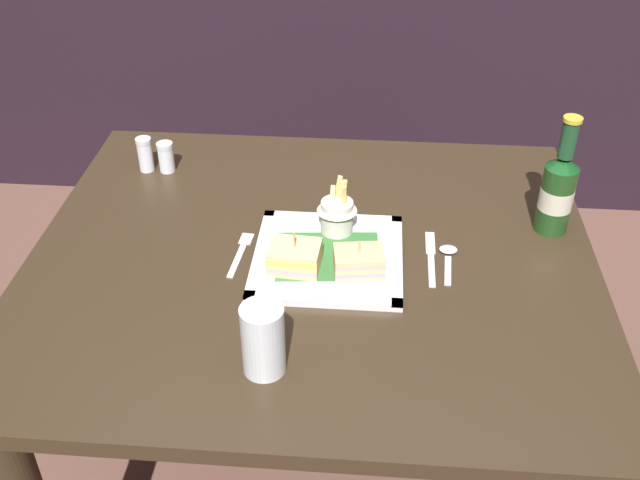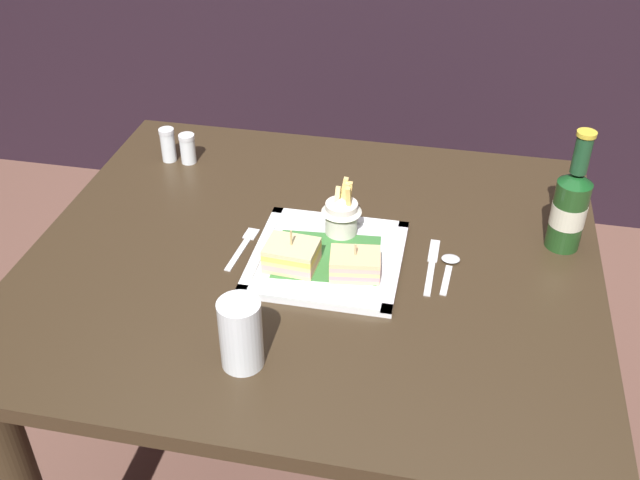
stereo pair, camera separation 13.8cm
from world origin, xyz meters
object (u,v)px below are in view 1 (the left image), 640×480
(dining_table, at_px, (312,311))
(water_glass, at_px, (263,343))
(spoon, at_px, (448,254))
(fork, at_px, (241,252))
(salt_shaker, at_px, (145,156))
(beer_bottle, at_px, (558,190))
(knife, at_px, (431,256))
(pepper_shaker, at_px, (166,159))
(sandwich_half_right, at_px, (359,262))
(fries_cup, at_px, (337,210))
(sandwich_half_left, at_px, (294,257))
(square_plate, at_px, (328,258))

(dining_table, relative_size, water_glass, 8.85)
(spoon, bearing_deg, fork, -177.36)
(dining_table, height_order, salt_shaker, salt_shaker)
(dining_table, height_order, water_glass, water_glass)
(beer_bottle, height_order, fork, beer_bottle)
(knife, distance_m, pepper_shaker, 0.64)
(dining_table, xyz_separation_m, beer_bottle, (0.47, 0.12, 0.23))
(beer_bottle, distance_m, salt_shaker, 0.89)
(knife, xyz_separation_m, pepper_shaker, (-0.58, 0.28, 0.03))
(beer_bottle, bearing_deg, sandwich_half_right, -154.17)
(fork, xyz_separation_m, salt_shaker, (-0.26, 0.30, 0.03))
(fries_cup, bearing_deg, sandwich_half_left, -119.05)
(sandwich_half_right, distance_m, fork, 0.24)
(water_glass, distance_m, spoon, 0.45)
(dining_table, distance_m, sandwich_half_right, 0.21)
(dining_table, xyz_separation_m, knife, (0.23, 0.01, 0.14))
(fork, relative_size, pepper_shaker, 2.06)
(sandwich_half_left, bearing_deg, salt_shaker, 136.97)
(sandwich_half_left, xyz_separation_m, beer_bottle, (0.49, 0.18, 0.06))
(dining_table, distance_m, sandwich_half_left, 0.19)
(water_glass, height_order, spoon, water_glass)
(sandwich_half_left, distance_m, spoon, 0.30)
(square_plate, relative_size, knife, 1.61)
(pepper_shaker, bearing_deg, fork, -53.73)
(sandwich_half_right, xyz_separation_m, fork, (-0.23, 0.05, -0.03))
(sandwich_half_right, relative_size, pepper_shaker, 1.42)
(beer_bottle, bearing_deg, fries_cup, -172.43)
(square_plate, distance_m, sandwich_half_right, 0.08)
(sandwich_half_left, relative_size, beer_bottle, 0.40)
(water_glass, relative_size, salt_shaker, 1.54)
(sandwich_half_right, height_order, knife, sandwich_half_right)
(dining_table, bearing_deg, fries_cup, 57.21)
(sandwich_half_left, height_order, salt_shaker, sandwich_half_left)
(sandwich_half_right, xyz_separation_m, spoon, (0.17, 0.07, -0.03))
(square_plate, height_order, sandwich_half_right, sandwich_half_right)
(beer_bottle, distance_m, fork, 0.62)
(fork, bearing_deg, sandwich_half_right, -13.14)
(square_plate, bearing_deg, beer_bottle, 18.06)
(dining_table, relative_size, sandwich_half_left, 10.98)
(sandwich_half_left, xyz_separation_m, spoon, (0.29, 0.07, -0.03))
(beer_bottle, xyz_separation_m, fork, (-0.60, -0.13, -0.09))
(sandwich_half_right, xyz_separation_m, beer_bottle, (0.38, 0.18, 0.06))
(salt_shaker, distance_m, pepper_shaker, 0.05)
(sandwich_half_right, bearing_deg, knife, 26.96)
(sandwich_half_right, bearing_deg, fork, 166.86)
(sandwich_half_left, distance_m, fries_cup, 0.15)
(salt_shaker, bearing_deg, sandwich_half_left, -43.03)
(spoon, bearing_deg, sandwich_half_left, -165.97)
(dining_table, bearing_deg, pepper_shaker, 140.64)
(square_plate, height_order, salt_shaker, salt_shaker)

